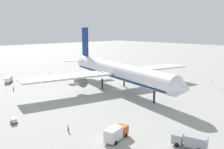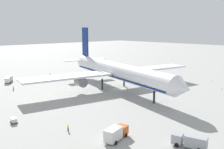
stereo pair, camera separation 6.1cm
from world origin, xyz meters
name	(u,v)px [view 1 (the left image)]	position (x,y,z in m)	size (l,w,h in m)	color
ground_plane	(118,89)	(0.00, 0.00, 0.00)	(600.00, 600.00, 0.00)	#9E9E99
airliner	(116,71)	(-1.29, 0.30, 7.37)	(74.84, 73.94, 24.57)	white
service_truck_0	(190,141)	(46.01, -24.08, 1.53)	(7.36, 4.33, 2.76)	#999EA5
service_truck_1	(9,79)	(-42.47, -27.10, 1.56)	(5.41, 4.81, 2.85)	white
service_truck_2	(116,133)	(33.10, -32.78, 1.64)	(4.10, 7.35, 3.07)	#BF4C14
baggage_cart_0	(14,120)	(7.93, -45.07, 0.75)	(2.89, 1.82, 1.37)	#595B60
ground_worker_0	(50,75)	(-43.12, -5.95, 0.86)	(0.56, 0.56, 1.70)	#3F3F47
ground_worker_1	(13,88)	(-27.31, -31.12, 0.90)	(0.50, 0.50, 1.77)	black
ground_worker_2	(68,128)	(21.84, -37.68, 0.84)	(0.52, 0.52, 1.66)	navy
traffic_cone_0	(212,81)	(18.46, 42.91, 0.28)	(0.36, 0.36, 0.55)	orange
traffic_cone_1	(26,81)	(-39.58, -20.28, 0.28)	(0.36, 0.36, 0.55)	orange
traffic_cone_2	(222,88)	(28.36, 31.16, 0.28)	(0.36, 0.36, 0.55)	orange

